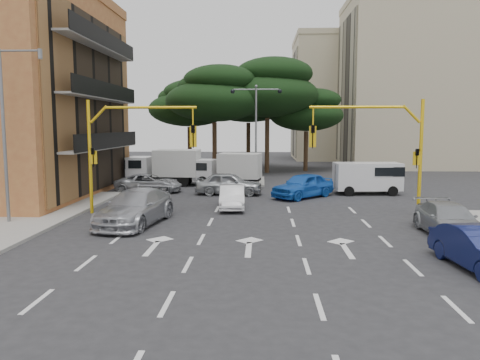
% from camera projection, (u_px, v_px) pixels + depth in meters
% --- Properties ---
extents(ground, '(120.00, 120.00, 0.00)m').
position_uv_depth(ground, '(251.00, 222.00, 22.66)').
color(ground, '#28282B').
rests_on(ground, ground).
extents(median_strip, '(1.40, 6.00, 0.15)m').
position_uv_depth(median_strip, '(256.00, 181.00, 38.53)').
color(median_strip, gray).
rests_on(median_strip, ground).
extents(apartment_beige_near, '(20.20, 12.15, 18.70)m').
position_uv_depth(apartment_beige_near, '(436.00, 83.00, 52.39)').
color(apartment_beige_near, '#C0AF90').
rests_on(apartment_beige_near, ground).
extents(apartment_beige_far, '(16.20, 12.15, 16.70)m').
position_uv_depth(apartment_beige_far, '(352.00, 98.00, 64.74)').
color(apartment_beige_far, '#C0AF90').
rests_on(apartment_beige_far, ground).
extents(pine_left_near, '(9.15, 9.15, 10.23)m').
position_uv_depth(pine_left_near, '(215.00, 94.00, 43.74)').
color(pine_left_near, '#382616').
rests_on(pine_left_near, ground).
extents(pine_center, '(9.98, 9.98, 11.16)m').
position_uv_depth(pine_center, '(268.00, 88.00, 45.41)').
color(pine_center, '#382616').
rests_on(pine_center, ground).
extents(pine_left_far, '(8.32, 8.32, 9.30)m').
position_uv_depth(pine_left_far, '(190.00, 103.00, 47.92)').
color(pine_left_far, '#382616').
rests_on(pine_left_far, ground).
extents(pine_right, '(7.49, 7.49, 8.37)m').
position_uv_depth(pine_right, '(307.00, 110.00, 47.45)').
color(pine_right, '#382616').
rests_on(pine_right, ground).
extents(pine_back, '(9.15, 9.15, 10.23)m').
position_uv_depth(pine_back, '(249.00, 98.00, 50.54)').
color(pine_back, '#382616').
rests_on(pine_back, ground).
extents(signal_mast_right, '(5.79, 0.37, 6.00)m').
position_uv_depth(signal_mast_right, '(386.00, 141.00, 23.87)').
color(signal_mast_right, yellow).
rests_on(signal_mast_right, ground).
extents(signal_mast_left, '(5.79, 0.37, 6.00)m').
position_uv_depth(signal_mast_left, '(123.00, 141.00, 24.50)').
color(signal_mast_left, yellow).
rests_on(signal_mast_left, ground).
extents(street_lamp_left, '(2.08, 0.20, 8.00)m').
position_uv_depth(street_lamp_left, '(8.00, 124.00, 21.64)').
color(street_lamp_left, slate).
rests_on(street_lamp_left, sidewalk_left).
extents(street_lamp_center, '(4.16, 0.36, 7.77)m').
position_uv_depth(street_lamp_center, '(256.00, 116.00, 37.90)').
color(street_lamp_center, slate).
rests_on(street_lamp_center, median_strip).
extents(car_white_hatch, '(1.57, 3.96, 1.28)m').
position_uv_depth(car_white_hatch, '(232.00, 197.00, 26.37)').
color(car_white_hatch, white).
rests_on(car_white_hatch, ground).
extents(car_blue_compact, '(4.63, 4.66, 1.60)m').
position_uv_depth(car_blue_compact, '(303.00, 185.00, 30.30)').
color(car_blue_compact, blue).
rests_on(car_blue_compact, ground).
extents(car_silver_wagon, '(3.16, 5.93, 1.64)m').
position_uv_depth(car_silver_wagon, '(136.00, 207.00, 22.15)').
color(car_silver_wagon, '#A5A7AD').
rests_on(car_silver_wagon, ground).
extents(car_silver_cross_a, '(4.71, 2.29, 1.29)m').
position_uv_depth(car_silver_cross_a, '(149.00, 183.00, 32.73)').
color(car_silver_cross_a, '#9FA2A7').
rests_on(car_silver_cross_a, ground).
extents(car_silver_cross_b, '(4.59, 2.05, 1.53)m').
position_uv_depth(car_silver_cross_b, '(229.00, 183.00, 31.58)').
color(car_silver_cross_b, '#9FA3A7').
rests_on(car_silver_cross_b, ground).
extents(car_silver_parked, '(1.95, 4.75, 1.38)m').
position_uv_depth(car_silver_parked, '(449.00, 220.00, 19.82)').
color(car_silver_parked, '#9DA0A5').
rests_on(car_silver_parked, ground).
extents(van_white, '(4.50, 2.26, 2.19)m').
position_uv_depth(van_white, '(367.00, 178.00, 31.85)').
color(van_white, silver).
rests_on(van_white, ground).
extents(box_truck_a, '(5.76, 2.63, 2.78)m').
position_uv_depth(box_truck_a, '(164.00, 167.00, 36.72)').
color(box_truck_a, silver).
rests_on(box_truck_a, ground).
extents(box_truck_b, '(5.47, 2.97, 2.55)m').
position_uv_depth(box_truck_b, '(228.00, 170.00, 35.98)').
color(box_truck_b, silver).
rests_on(box_truck_b, ground).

